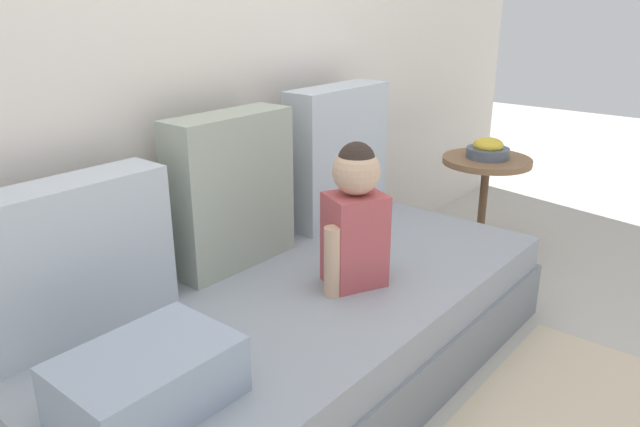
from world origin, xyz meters
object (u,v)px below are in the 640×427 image
banana (360,248)px  folded_blanket (148,380)px  throw_pillow_left (73,258)px  side_table (484,181)px  throw_pillow_right (337,155)px  couch (307,336)px  fruit_bowl (487,149)px  toddler (355,216)px  throw_pillow_center (231,191)px

banana → folded_blanket: (-1.06, -0.15, 0.06)m
throw_pillow_left → banana: 1.04m
throw_pillow_left → side_table: throw_pillow_left is taller
throw_pillow_right → side_table: 0.85m
couch → throw_pillow_right: size_ratio=3.41×
couch → banana: bearing=6.1°
throw_pillow_left → fruit_bowl: 1.99m
toddler → banana: bearing=31.0°
toddler → throw_pillow_center: bearing=107.9°
throw_pillow_left → throw_pillow_right: throw_pillow_right is taller
toddler → side_table: 1.23m
throw_pillow_right → side_table: size_ratio=1.08×
toddler → banana: 0.34m
toddler → throw_pillow_left: bearing=149.6°
toddler → folded_blanket: size_ratio=1.23×
fruit_bowl → banana: bearing=178.0°
banana → fruit_bowl: (1.00, -0.03, 0.20)m
throw_pillow_right → fruit_bowl: size_ratio=2.80×
couch → side_table: 1.38m
throw_pillow_left → folded_blanket: size_ratio=1.44×
couch → banana: banana is taller
throw_pillow_center → toddler: (0.14, -0.44, -0.03)m
throw_pillow_right → side_table: bearing=-24.7°
throw_pillow_left → side_table: bearing=-9.9°
couch → throw_pillow_right: (0.61, 0.35, 0.47)m
throw_pillow_center → toddler: size_ratio=1.12×
folded_blanket → banana: bearing=8.1°
couch → throw_pillow_center: throw_pillow_center is taller
throw_pillow_center → banana: 0.54m
banana → folded_blanket: bearing=-171.9°
throw_pillow_center → banana: size_ratio=3.24×
couch → throw_pillow_left: size_ratio=3.41×
throw_pillow_left → fruit_bowl: (1.96, -0.34, -0.00)m
folded_blanket → couch: bearing=9.1°
banana → side_table: (1.00, -0.03, 0.04)m
throw_pillow_center → side_table: size_ratio=1.03×
fruit_bowl → throw_pillow_center: bearing=165.8°
toddler → throw_pillow_right: bearing=43.4°
folded_blanket → side_table: size_ratio=0.75×
folded_blanket → fruit_bowl: 2.07m
throw_pillow_left → banana: throw_pillow_left is taller
throw_pillow_center → folded_blanket: size_ratio=1.38×
throw_pillow_center → folded_blanket: 0.86m
couch → throw_pillow_left: 0.81m
couch → toddler: size_ratio=3.99×
couch → folded_blanket: 0.75m
couch → toddler: bearing=-32.9°
throw_pillow_center → fruit_bowl: throw_pillow_center is taller
throw_pillow_left → throw_pillow_center: (0.61, 0.00, 0.05)m
throw_pillow_left → throw_pillow_right: (1.22, 0.00, 0.06)m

